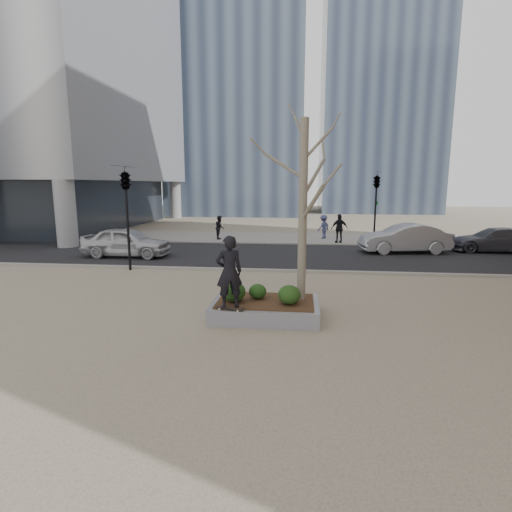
# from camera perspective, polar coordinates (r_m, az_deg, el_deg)

# --- Properties ---
(ground) EXTENTS (120.00, 120.00, 0.00)m
(ground) POSITION_cam_1_polar(r_m,az_deg,el_deg) (11.66, -3.60, -8.48)
(ground) COLOR gray
(ground) RESTS_ON ground
(street) EXTENTS (60.00, 8.00, 0.02)m
(street) POSITION_cam_1_polar(r_m,az_deg,el_deg) (21.29, 1.11, 0.15)
(street) COLOR black
(street) RESTS_ON ground
(far_sidewalk) EXTENTS (60.00, 6.00, 0.02)m
(far_sidewalk) POSITION_cam_1_polar(r_m,az_deg,el_deg) (28.19, 2.46, 2.63)
(far_sidewalk) COLOR gray
(far_sidewalk) RESTS_ON ground
(planter) EXTENTS (3.00, 2.00, 0.45)m
(planter) POSITION_cam_1_polar(r_m,az_deg,el_deg) (11.47, 1.36, -7.61)
(planter) COLOR gray
(planter) RESTS_ON ground
(planter_mulch) EXTENTS (2.70, 1.70, 0.04)m
(planter_mulch) POSITION_cam_1_polar(r_m,az_deg,el_deg) (11.39, 1.36, -6.44)
(planter_mulch) COLOR #382314
(planter_mulch) RESTS_ON planter
(sycamore_tree) EXTENTS (2.80, 2.80, 6.60)m
(sycamore_tree) POSITION_cam_1_polar(r_m,az_deg,el_deg) (11.17, 6.78, 10.43)
(sycamore_tree) COLOR gray
(sycamore_tree) RESTS_ON planter_mulch
(shrub_left) EXTENTS (0.67, 0.67, 0.57)m
(shrub_left) POSITION_cam_1_polar(r_m,az_deg,el_deg) (11.21, -3.20, -5.13)
(shrub_left) COLOR #103312
(shrub_left) RESTS_ON planter_mulch
(shrub_middle) EXTENTS (0.51, 0.51, 0.43)m
(shrub_middle) POSITION_cam_1_polar(r_m,az_deg,el_deg) (11.51, 0.23, -5.06)
(shrub_middle) COLOR #163E13
(shrub_middle) RESTS_ON planter_mulch
(shrub_right) EXTENTS (0.62, 0.62, 0.53)m
(shrub_right) POSITION_cam_1_polar(r_m,az_deg,el_deg) (11.01, 4.78, -5.54)
(shrub_right) COLOR #1E3F14
(shrub_right) RESTS_ON planter_mulch
(skateboard) EXTENTS (0.80, 0.37, 0.08)m
(skateboard) POSITION_cam_1_polar(r_m,az_deg,el_deg) (10.68, -3.79, -7.51)
(skateboard) COLOR black
(skateboard) RESTS_ON planter
(skateboarder) EXTENTS (0.82, 0.68, 1.92)m
(skateboarder) POSITION_cam_1_polar(r_m,az_deg,el_deg) (10.42, -3.86, -2.28)
(skateboarder) COLOR black
(skateboarder) RESTS_ON skateboard
(police_car) EXTENTS (4.51, 1.85, 1.53)m
(police_car) POSITION_cam_1_polar(r_m,az_deg,el_deg) (21.74, -18.04, 1.92)
(police_car) COLOR silver
(police_car) RESTS_ON street
(car_silver) EXTENTS (4.94, 2.29, 1.57)m
(car_silver) POSITION_cam_1_polar(r_m,az_deg,el_deg) (23.34, 20.44, 2.36)
(car_silver) COLOR #A3A5AB
(car_silver) RESTS_ON street
(car_third) EXTENTS (4.73, 2.20, 1.34)m
(car_third) POSITION_cam_1_polar(r_m,az_deg,el_deg) (25.81, 30.87, 1.99)
(car_third) COLOR #4C4D57
(car_third) RESTS_ON street
(pedestrian_a) EXTENTS (0.72, 0.86, 1.59)m
(pedestrian_a) POSITION_cam_1_polar(r_m,az_deg,el_deg) (27.48, -5.19, 4.10)
(pedestrian_a) COLOR black
(pedestrian_a) RESTS_ON far_sidewalk
(pedestrian_b) EXTENTS (1.16, 1.19, 1.64)m
(pedestrian_b) POSITION_cam_1_polar(r_m,az_deg,el_deg) (27.98, 9.62, 4.15)
(pedestrian_b) COLOR #404573
(pedestrian_b) RESTS_ON far_sidewalk
(pedestrian_c) EXTENTS (1.15, 0.69, 1.84)m
(pedestrian_c) POSITION_cam_1_polar(r_m,az_deg,el_deg) (26.10, 11.84, 3.87)
(pedestrian_c) COLOR black
(pedestrian_c) RESTS_ON far_sidewalk
(traffic_light_near) EXTENTS (0.60, 2.48, 4.50)m
(traffic_light_near) POSITION_cam_1_polar(r_m,az_deg,el_deg) (18.15, -17.89, 5.04)
(traffic_light_near) COLOR black
(traffic_light_near) RESTS_ON ground
(traffic_light_far) EXTENTS (0.60, 2.48, 4.50)m
(traffic_light_far) POSITION_cam_1_polar(r_m,az_deg,el_deg) (25.91, 16.69, 6.51)
(traffic_light_far) COLOR black
(traffic_light_far) RESTS_ON ground
(building_glass_a) EXTENTS (16.00, 16.00, 45.00)m
(building_glass_a) POSITION_cam_1_polar(r_m,az_deg,el_deg) (56.66, -2.22, 29.56)
(building_glass_a) COLOR slate
(building_glass_a) RESTS_ON ground
(building_glass_b) EXTENTS (15.00, 15.00, 55.00)m
(building_glass_b) POSITION_cam_1_polar(r_m,az_deg,el_deg) (64.27, 17.69, 31.49)
(building_glass_b) COLOR slate
(building_glass_b) RESTS_ON ground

